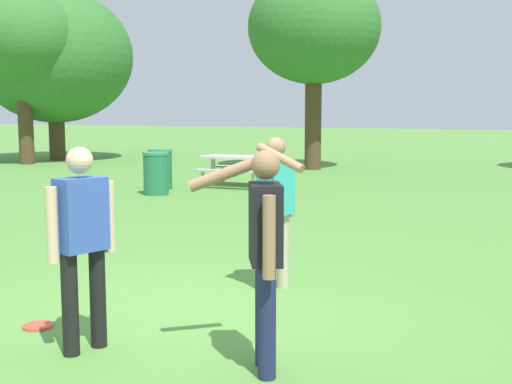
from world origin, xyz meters
name	(u,v)px	position (x,y,z in m)	size (l,w,h in m)	color
ground_plane	(183,313)	(0.00, 0.00, 0.00)	(120.00, 120.00, 0.00)	#568E3D
person_thrower	(82,235)	(-0.24, -1.17, 0.94)	(0.33, 0.58, 1.64)	black
person_catcher	(277,201)	(0.53, 1.09, 0.96)	(0.63, 0.76, 1.64)	#B7AD93
person_bystander	(264,244)	(1.24, -1.01, 0.96)	(0.82, 0.55, 1.64)	#1E234C
frisbee	(38,326)	(-0.98, -0.87, 0.01)	(0.26, 0.26, 0.03)	#E04733
picnic_table_far	(237,164)	(-3.79, 9.59, 0.56)	(1.72, 1.45, 0.77)	beige
trash_can_beside_table	(156,173)	(-4.85, 7.48, 0.48)	(0.59, 0.59, 0.96)	#237047
trash_can_further_along	(160,169)	(-5.30, 8.43, 0.48)	(0.59, 0.59, 0.96)	#237047
tree_tall_left	(54,56)	(-13.64, 14.83, 3.86)	(5.80, 5.80, 6.34)	#4C3823
tree_broad_center	(22,40)	(-13.45, 12.96, 4.28)	(3.91, 3.91, 5.99)	#4C3823
tree_far_right	(314,29)	(-3.54, 14.88, 4.42)	(4.15, 4.15, 6.23)	#4C3823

